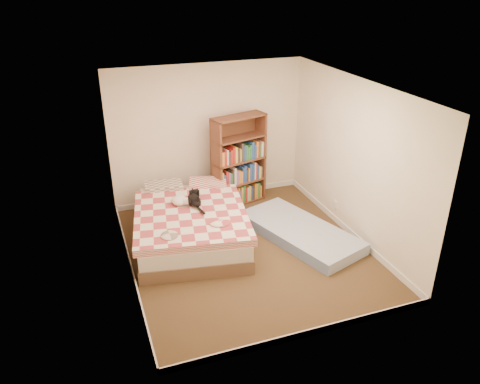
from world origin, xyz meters
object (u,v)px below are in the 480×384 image
object	(u,v)px
bookshelf	(238,172)
floor_mattress	(300,232)
white_dog	(180,200)
black_cat	(194,199)
bed	(190,222)

from	to	relation	value
bookshelf	floor_mattress	xyz separation A→B (m)	(0.49, -1.55, -0.50)
floor_mattress	white_dog	xyz separation A→B (m)	(-1.76, 0.71, 0.53)
black_cat	white_dog	bearing A→B (deg)	-171.40
white_dog	bed	bearing A→B (deg)	-43.51
bookshelf	black_cat	world-z (taller)	bookshelf
bed	white_dog	distance (m)	0.38
bed	floor_mattress	xyz separation A→B (m)	(1.65, -0.58, -0.19)
bookshelf	white_dog	world-z (taller)	bookshelf
bed	bookshelf	xyz separation A→B (m)	(1.16, 0.97, 0.31)
floor_mattress	bookshelf	bearing A→B (deg)	89.08
floor_mattress	black_cat	size ratio (longest dim) A/B	2.83
bookshelf	black_cat	bearing A→B (deg)	-155.40
floor_mattress	black_cat	xyz separation A→B (m)	(-1.55, 0.68, 0.53)
bed	floor_mattress	distance (m)	1.76
white_dog	bookshelf	bearing A→B (deg)	41.55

